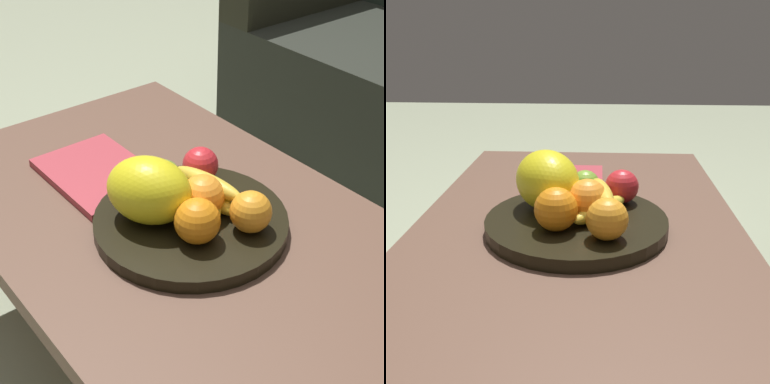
# 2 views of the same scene
# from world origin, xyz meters

# --- Properties ---
(coffee_table) EXTENTS (1.23, 0.64, 0.40)m
(coffee_table) POSITION_xyz_m (0.00, 0.00, 0.36)
(coffee_table) COLOR brown
(coffee_table) RESTS_ON ground_plane
(fruit_bowl) EXTENTS (0.34, 0.34, 0.03)m
(fruit_bowl) POSITION_xyz_m (-0.05, 0.00, 0.41)
(fruit_bowl) COLOR black
(fruit_bowl) RESTS_ON coffee_table
(melon_large_front) EXTENTS (0.19, 0.17, 0.12)m
(melon_large_front) POSITION_xyz_m (-0.09, -0.06, 0.48)
(melon_large_front) COLOR yellow
(melon_large_front) RESTS_ON fruit_bowl
(orange_front) EXTENTS (0.07, 0.07, 0.07)m
(orange_front) POSITION_xyz_m (0.04, 0.06, 0.46)
(orange_front) COLOR orange
(orange_front) RESTS_ON fruit_bowl
(orange_left) EXTENTS (0.08, 0.08, 0.08)m
(orange_left) POSITION_xyz_m (-0.04, 0.02, 0.46)
(orange_left) COLOR orange
(orange_left) RESTS_ON fruit_bowl
(orange_right) EXTENTS (0.08, 0.08, 0.08)m
(orange_right) POSITION_xyz_m (0.01, -0.03, 0.46)
(orange_right) COLOR orange
(orange_right) RESTS_ON fruit_bowl
(apple_front) EXTENTS (0.06, 0.06, 0.06)m
(apple_front) POSITION_xyz_m (-0.15, 0.01, 0.45)
(apple_front) COLOR olive
(apple_front) RESTS_ON fruit_bowl
(apple_left) EXTENTS (0.07, 0.07, 0.07)m
(apple_left) POSITION_xyz_m (-0.13, 0.09, 0.45)
(apple_left) COLOR red
(apple_left) RESTS_ON fruit_bowl
(banana_bunch) EXTENTS (0.16, 0.12, 0.06)m
(banana_bunch) POSITION_xyz_m (-0.06, 0.05, 0.45)
(banana_bunch) COLOR yellow
(banana_bunch) RESTS_ON fruit_bowl
(magazine) EXTENTS (0.25, 0.18, 0.02)m
(magazine) POSITION_xyz_m (-0.30, -0.04, 0.40)
(magazine) COLOR #AF3843
(magazine) RESTS_ON coffee_table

